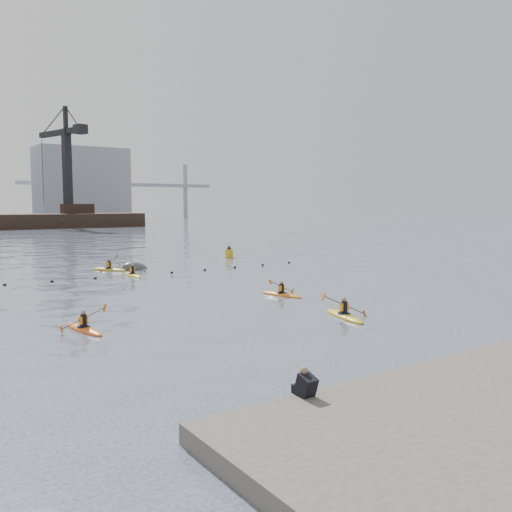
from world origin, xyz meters
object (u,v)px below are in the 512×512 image
at_px(kayaker_0, 84,328).
at_px(kayaker_1, 344,315).
at_px(nav_buoy, 229,253).
at_px(kayaker_3, 133,274).
at_px(kayaker_5, 109,269).
at_px(mooring_buoy, 135,269).
at_px(kayaker_4, 281,294).

relative_size(kayaker_0, kayaker_1, 0.90).
bearing_deg(nav_buoy, kayaker_3, -150.54).
distance_m(kayaker_0, kayaker_1, 12.02).
bearing_deg(kayaker_5, mooring_buoy, -45.51).
distance_m(kayaker_0, mooring_buoy, 21.97).
bearing_deg(kayaker_0, kayaker_3, 53.03).
height_order(kayaker_0, kayaker_1, kayaker_1).
bearing_deg(kayaker_4, kayaker_0, -1.14).
relative_size(kayaker_0, kayaker_3, 0.98).
height_order(kayaker_3, nav_buoy, nav_buoy).
height_order(kayaker_4, mooring_buoy, kayaker_4).
distance_m(kayaker_0, nav_buoy, 31.54).
distance_m(kayaker_4, nav_buoy, 22.71).
height_order(kayaker_0, mooring_buoy, kayaker_0).
distance_m(kayaker_0, kayaker_3, 17.80).
bearing_deg(kayaker_0, kayaker_5, 59.18).
bearing_deg(nav_buoy, kayaker_1, -110.49).
bearing_deg(kayaker_5, kayaker_0, -145.08).
xyz_separation_m(kayaker_1, kayaker_3, (-2.83, 20.07, -0.01)).
relative_size(kayaker_3, kayaker_5, 1.03).
bearing_deg(kayaker_1, kayaker_4, 94.38).
xyz_separation_m(kayaker_0, mooring_buoy, (10.11, 19.51, -0.10)).
xyz_separation_m(kayaker_1, kayaker_4, (1.21, 6.64, -0.01)).
bearing_deg(kayaker_0, nav_buoy, 38.19).
distance_m(kayaker_1, kayaker_3, 20.26).
height_order(kayaker_1, nav_buoy, nav_buoy).
relative_size(kayaker_0, kayaker_4, 1.01).
distance_m(kayaker_1, mooring_buoy, 23.89).
relative_size(kayaker_4, nav_buoy, 2.18).
height_order(kayaker_0, kayaker_4, kayaker_4).
height_order(kayaker_0, kayaker_5, kayaker_5).
bearing_deg(kayaker_3, kayaker_1, -79.83).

